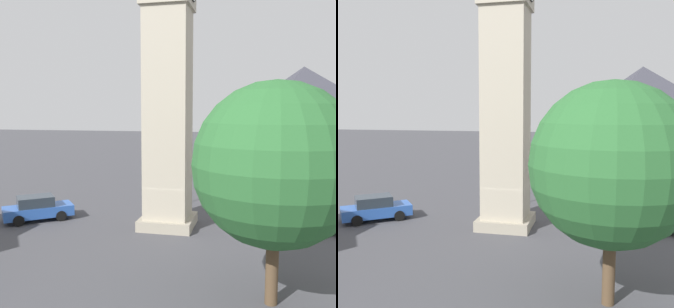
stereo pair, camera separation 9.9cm
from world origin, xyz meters
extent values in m
plane|color=#424247|center=(0.00, 0.00, 0.00)|extent=(200.00, 200.00, 0.00)
cube|color=gray|center=(0.00, 0.00, 0.30)|extent=(3.06, 3.06, 0.60)
cube|color=#ADA38E|center=(0.00, 0.00, 6.49)|extent=(2.45, 2.45, 11.78)
cube|color=black|center=(11.43, -4.46, 0.59)|extent=(3.01, 4.43, 0.64)
cube|color=#28333D|center=(11.48, -4.60, 1.21)|extent=(2.19, 2.51, 0.64)
cylinder|color=black|center=(10.25, -3.58, 0.32)|extent=(0.43, 0.68, 0.64)
cylinder|color=black|center=(11.75, -3.03, 0.32)|extent=(0.43, 0.68, 0.64)
cylinder|color=black|center=(11.10, -5.89, 0.32)|extent=(0.43, 0.68, 0.64)
cylinder|color=black|center=(12.60, -5.34, 0.32)|extent=(0.43, 0.68, 0.64)
cube|color=black|center=(10.73, -2.57, 0.37)|extent=(1.61, 0.69, 0.16)
cube|color=#2D5BB7|center=(-0.52, 8.15, 0.59)|extent=(3.91, 4.25, 0.64)
cube|color=#28333D|center=(-0.61, 8.26, 1.21)|extent=(2.54, 2.61, 0.64)
cylinder|color=black|center=(0.88, 7.70, 0.32)|extent=(0.57, 0.64, 0.64)
cylinder|color=black|center=(-0.36, 6.69, 0.32)|extent=(0.57, 0.64, 0.64)
cylinder|color=black|center=(-0.67, 9.60, 0.32)|extent=(0.57, 0.64, 0.64)
cylinder|color=black|center=(-1.91, 8.59, 0.32)|extent=(0.57, 0.64, 0.64)
cube|color=black|center=(0.76, 6.58, 0.37)|extent=(1.37, 1.14, 0.16)
cube|color=#236B38|center=(1.98, -8.25, 0.59)|extent=(4.04, 4.16, 0.64)
cube|color=#28333D|center=(2.08, -8.14, 1.21)|extent=(2.57, 2.60, 0.64)
cylinder|color=black|center=(0.55, -8.61, 0.32)|extent=(0.60, 0.62, 0.64)
cylinder|color=black|center=(3.40, -7.90, 0.32)|extent=(0.60, 0.62, 0.64)
cylinder|color=black|center=(2.23, -6.81, 0.32)|extent=(0.60, 0.62, 0.64)
cylinder|color=black|center=(7.41, -6.34, 0.41)|extent=(0.13, 0.13, 0.82)
cylinder|color=black|center=(7.39, -6.16, 0.41)|extent=(0.13, 0.13, 0.82)
cube|color=#3F9959|center=(7.40, -6.25, 1.12)|extent=(0.26, 0.39, 0.60)
cylinder|color=#3F9959|center=(7.43, -6.48, 1.07)|extent=(0.09, 0.09, 0.60)
cylinder|color=#3F9959|center=(7.37, -6.01, 1.07)|extent=(0.09, 0.09, 0.60)
sphere|color=#9E7051|center=(7.40, -6.25, 1.57)|extent=(0.22, 0.22, 0.22)
sphere|color=black|center=(7.41, -6.25, 1.59)|extent=(0.20, 0.20, 0.20)
cylinder|color=brown|center=(-8.10, -5.56, 1.48)|extent=(0.44, 0.44, 2.96)
sphere|color=#28602D|center=(-8.10, -5.56, 4.96)|extent=(5.71, 5.71, 5.71)
cube|color=silver|center=(16.83, -9.17, 3.77)|extent=(10.32, 10.15, 7.54)
pyramid|color=#383842|center=(16.83, -9.17, 9.20)|extent=(10.83, 10.66, 3.30)
cube|color=#422819|center=(13.41, -7.31, 1.05)|extent=(0.60, 1.00, 2.10)
cylinder|color=black|center=(5.01, 0.52, 2.48)|extent=(0.12, 0.12, 4.96)
sphere|color=beige|center=(5.01, 0.52, 5.14)|extent=(0.36, 0.36, 0.36)
camera|label=1|loc=(-21.50, -4.87, 6.78)|focal=41.21mm
camera|label=2|loc=(-21.47, -4.97, 6.78)|focal=41.21mm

